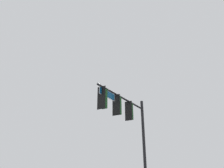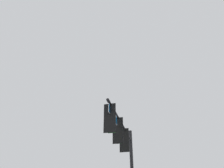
% 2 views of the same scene
% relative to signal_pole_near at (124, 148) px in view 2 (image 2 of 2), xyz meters
% --- Properties ---
extents(signal_pole_near, '(5.82, 1.10, 6.43)m').
position_rel_signal_pole_near_xyz_m(signal_pole_near, '(0.00, 0.00, 0.00)').
color(signal_pole_near, black).
rests_on(signal_pole_near, ground_plane).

